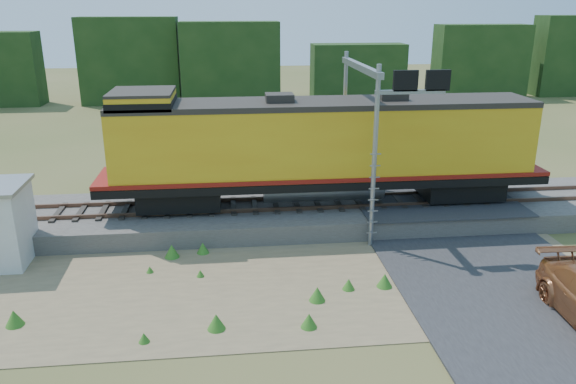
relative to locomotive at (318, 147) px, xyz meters
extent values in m
plane|color=#475123|center=(-1.79, -6.00, -3.34)|extent=(140.00, 140.00, 0.00)
cube|color=slate|center=(-1.79, 0.00, -2.94)|extent=(70.00, 5.00, 0.80)
cube|color=brown|center=(-1.79, -0.72, -2.46)|extent=(70.00, 0.10, 0.16)
cube|color=brown|center=(-1.79, 0.72, -2.46)|extent=(70.00, 0.10, 0.16)
cube|color=#8C7754|center=(-3.79, -5.50, -3.33)|extent=(26.00, 8.00, 0.03)
cube|color=#38383A|center=(5.21, 0.00, -2.51)|extent=(7.00, 5.20, 0.06)
cube|color=#38383A|center=(5.21, 16.00, -3.30)|extent=(7.00, 24.00, 0.08)
cube|color=#183413|center=(-1.79, 32.00, -0.09)|extent=(36.00, 3.00, 6.50)
cube|color=black|center=(-5.81, 0.00, -1.96)|extent=(3.37, 2.15, 0.84)
cube|color=black|center=(6.35, 0.00, -1.96)|extent=(3.37, 2.15, 0.84)
cube|color=black|center=(0.27, 0.00, -1.37)|extent=(18.71, 2.81, 0.34)
cylinder|color=gray|center=(0.27, 0.00, -1.82)|extent=(5.14, 1.12, 1.12)
cube|color=gold|center=(0.27, 0.00, 0.25)|extent=(17.30, 2.71, 2.90)
cube|color=maroon|center=(0.27, 0.00, -1.09)|extent=(18.71, 2.85, 0.17)
cube|color=#28231E|center=(0.27, 0.00, 1.81)|extent=(17.30, 2.76, 0.22)
cube|color=gold|center=(-7.02, 0.00, 2.02)|extent=(2.43, 2.71, 0.65)
cube|color=#28231E|center=(-7.02, 0.00, 2.39)|extent=(2.43, 2.76, 0.11)
cube|color=black|center=(-7.02, 0.00, 1.98)|extent=(2.48, 2.76, 0.33)
cube|color=maroon|center=(-8.43, 0.00, -0.08)|extent=(0.09, 1.87, 1.12)
cube|color=#28231E|center=(-1.60, 0.00, 2.02)|extent=(1.12, 0.94, 0.42)
cube|color=#28231E|center=(3.08, 0.00, 2.02)|extent=(1.12, 0.94, 0.42)
cylinder|color=gray|center=(1.69, -2.80, 0.15)|extent=(0.18, 0.18, 6.99)
cylinder|color=gray|center=(1.69, 2.80, 0.15)|extent=(0.18, 0.18, 6.99)
cube|color=gray|center=(1.69, 0.00, 3.25)|extent=(0.25, 6.20, 0.25)
cube|color=gray|center=(2.89, -2.80, 2.65)|extent=(2.60, 0.15, 0.15)
cube|color=black|center=(2.69, -2.80, 3.05)|extent=(0.90, 0.15, 0.75)
cube|color=black|center=(3.89, -2.80, 3.05)|extent=(0.90, 0.15, 0.75)
camera|label=1|loc=(-3.70, -22.54, 5.69)|focal=35.00mm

